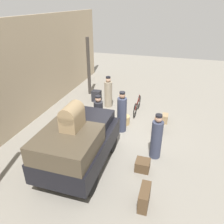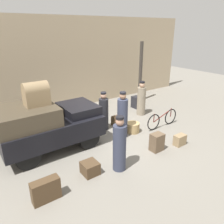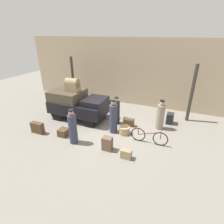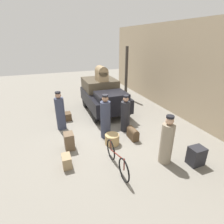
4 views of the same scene
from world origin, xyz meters
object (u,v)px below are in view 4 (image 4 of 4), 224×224
Objects in this scene: porter_with_bicycle at (167,142)px; bicycle at (117,159)px; trunk_wicker_pale at (66,116)px; trunk_large_brown at (69,141)px; trunk_on_truck_roof at (102,73)px; porter_carrying_trunk at (105,118)px; suitcase_black_upright at (58,106)px; porter_standing_middle at (60,112)px; suitcase_small_leather at (67,161)px; conductor_in_dark_uniform at (125,115)px; trunk_umber_medium at (196,156)px; trunk_barrel_dark at (133,133)px; wicker_basket at (112,139)px; truck at (103,95)px.

bicycle is at bearing -98.76° from porter_with_bicycle.
trunk_wicker_pale is at bearing -166.44° from bicycle.
trunk_large_brown is 0.82× the size of trunk_on_truck_roof.
trunk_large_brown is (0.32, -1.50, -0.51)m from porter_carrying_trunk.
porter_with_bicycle is 2.38× the size of suitcase_black_upright.
porter_carrying_trunk is 2.38× the size of trunk_on_truck_roof.
suitcase_small_leather is at bearing -2.89° from porter_standing_middle.
trunk_large_brown is (0.53, -2.46, -0.41)m from conductor_in_dark_uniform.
bicycle is 1.99m from porter_carrying_trunk.
trunk_on_truck_roof reaches higher than conductor_in_dark_uniform.
suitcase_black_upright is 0.91× the size of trunk_on_truck_roof.
porter_with_bicycle is 2.70× the size of trunk_umber_medium.
conductor_in_dark_uniform is 2.77× the size of trunk_barrel_dark.
wicker_basket is at bearing 40.26° from porter_standing_middle.
conductor_in_dark_uniform is at bearing 65.72° from porter_standing_middle.
trunk_large_brown is 1.08× the size of trunk_barrel_dark.
conductor_in_dark_uniform is 2.55m from trunk_large_brown.
porter_carrying_trunk reaches higher than trunk_umber_medium.
trunk_umber_medium is (0.46, 0.84, -0.44)m from porter_with_bicycle.
trunk_umber_medium is (6.19, 3.69, 0.01)m from suitcase_black_upright.
trunk_on_truck_roof is at bearing 107.68° from trunk_wicker_pale.
truck reaches higher than wicker_basket.
trunk_on_truck_roof is at bearing 72.77° from suitcase_black_upright.
porter_standing_middle is 2.27m from suitcase_black_upright.
trunk_barrel_dark is at bearing -150.89° from trunk_umber_medium.
trunk_barrel_dark reaches higher than suitcase_small_leather.
truck is 2.44m from conductor_in_dark_uniform.
trunk_wicker_pale is (-1.98, -2.25, -0.54)m from conductor_in_dark_uniform.
porter_carrying_trunk is at bearing 23.69° from suitcase_black_upright.
trunk_umber_medium is (2.08, 1.16, 0.06)m from trunk_barrel_dark.
porter_carrying_trunk is at bearing -15.44° from trunk_on_truck_roof.
suitcase_black_upright is at bearing -156.31° from porter_carrying_trunk.
porter_with_bicycle is 4.55m from porter_standing_middle.
trunk_umber_medium is (1.35, 3.85, 0.11)m from suitcase_small_leather.
wicker_basket is 0.30× the size of porter_carrying_trunk.
trunk_on_truck_roof is at bearing -166.25° from trunk_umber_medium.
suitcase_black_upright is 1.13× the size of trunk_umber_medium.
trunk_barrel_dark is (2.72, 2.25, 0.06)m from trunk_wicker_pale.
porter_carrying_trunk is 1.62m from trunk_large_brown.
suitcase_black_upright is (-2.22, 0.02, -0.49)m from porter_standing_middle.
bicycle is 5.16m from trunk_on_truck_roof.
trunk_wicker_pale is at bearing -72.32° from trunk_on_truck_roof.
bicycle is (4.54, -1.09, -0.57)m from truck.
truck reaches higher than trunk_wicker_pale.
trunk_umber_medium is at bearing 29.11° from trunk_barrel_dark.
porter_standing_middle is 2.73× the size of trunk_large_brown.
trunk_umber_medium is (5.25, 1.34, -0.62)m from truck.
porter_carrying_trunk reaches higher than wicker_basket.
porter_standing_middle is 1.75m from trunk_large_brown.
suitcase_small_leather is (-0.89, -3.01, -0.55)m from porter_with_bicycle.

